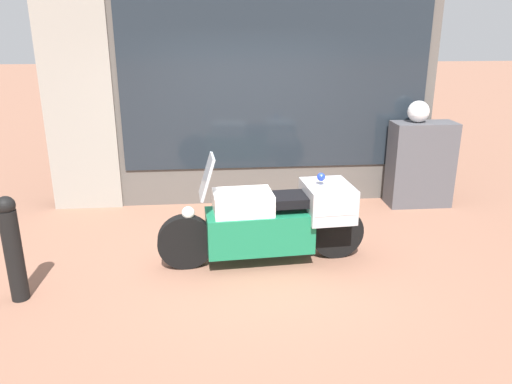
{
  "coord_description": "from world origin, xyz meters",
  "views": [
    {
      "loc": [
        -0.48,
        -5.28,
        2.57
      ],
      "look_at": [
        0.03,
        0.31,
        0.66
      ],
      "focal_mm": 35.0,
      "sensor_mm": 36.0,
      "label": 1
    }
  ],
  "objects_px": {
    "paramedic_motorcycle": "(275,219)",
    "utility_cabinet": "(421,164)",
    "white_helmet": "(418,112)",
    "street_bollard": "(13,247)"
  },
  "relations": [
    {
      "from": "paramedic_motorcycle",
      "to": "white_helmet",
      "type": "xyz_separation_m",
      "value": [
        2.24,
        1.68,
        0.88
      ]
    },
    {
      "from": "paramedic_motorcycle",
      "to": "utility_cabinet",
      "type": "height_order",
      "value": "paramedic_motorcycle"
    },
    {
      "from": "paramedic_motorcycle",
      "to": "white_helmet",
      "type": "distance_m",
      "value": 2.93
    },
    {
      "from": "utility_cabinet",
      "to": "white_helmet",
      "type": "bearing_deg",
      "value": 172.47
    },
    {
      "from": "white_helmet",
      "to": "street_bollard",
      "type": "height_order",
      "value": "white_helmet"
    },
    {
      "from": "white_helmet",
      "to": "street_bollard",
      "type": "relative_size",
      "value": 0.29
    },
    {
      "from": "paramedic_motorcycle",
      "to": "white_helmet",
      "type": "height_order",
      "value": "white_helmet"
    },
    {
      "from": "white_helmet",
      "to": "utility_cabinet",
      "type": "bearing_deg",
      "value": -7.53
    },
    {
      "from": "utility_cabinet",
      "to": "white_helmet",
      "type": "xyz_separation_m",
      "value": [
        -0.11,
        0.01,
        0.77
      ]
    },
    {
      "from": "paramedic_motorcycle",
      "to": "street_bollard",
      "type": "xyz_separation_m",
      "value": [
        -2.59,
        -0.6,
        0.04
      ]
    }
  ]
}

